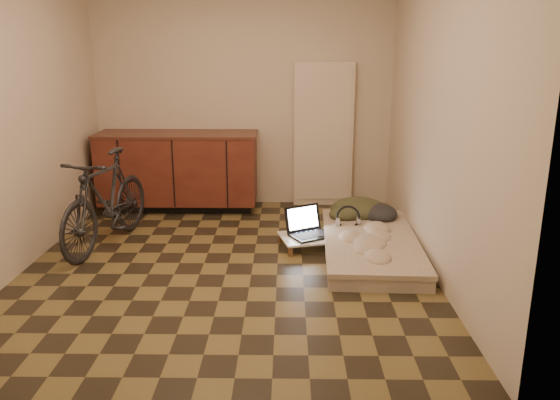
{
  "coord_description": "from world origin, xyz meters",
  "views": [
    {
      "loc": [
        0.52,
        -4.52,
        1.86
      ],
      "look_at": [
        0.46,
        0.14,
        0.55
      ],
      "focal_mm": 35.0,
      "sensor_mm": 36.0,
      "label": 1
    }
  ],
  "objects_px": {
    "bicycle": "(105,195)",
    "futon": "(370,245)",
    "lap_desk": "(316,237)",
    "laptop": "(309,230)"
  },
  "relations": [
    {
      "from": "futon",
      "to": "lap_desk",
      "type": "height_order",
      "value": "futon"
    },
    {
      "from": "lap_desk",
      "to": "laptop",
      "type": "height_order",
      "value": "laptop"
    },
    {
      "from": "bicycle",
      "to": "futon",
      "type": "xyz_separation_m",
      "value": [
        2.5,
        -0.15,
        -0.43
      ]
    },
    {
      "from": "lap_desk",
      "to": "futon",
      "type": "bearing_deg",
      "value": -31.09
    },
    {
      "from": "bicycle",
      "to": "lap_desk",
      "type": "relative_size",
      "value": 2.06
    },
    {
      "from": "bicycle",
      "to": "laptop",
      "type": "distance_m",
      "value": 1.96
    },
    {
      "from": "bicycle",
      "to": "futon",
      "type": "bearing_deg",
      "value": 8.76
    },
    {
      "from": "lap_desk",
      "to": "laptop",
      "type": "distance_m",
      "value": 0.1
    },
    {
      "from": "laptop",
      "to": "bicycle",
      "type": "bearing_deg",
      "value": 151.19
    },
    {
      "from": "futon",
      "to": "lap_desk",
      "type": "bearing_deg",
      "value": 165.86
    }
  ]
}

